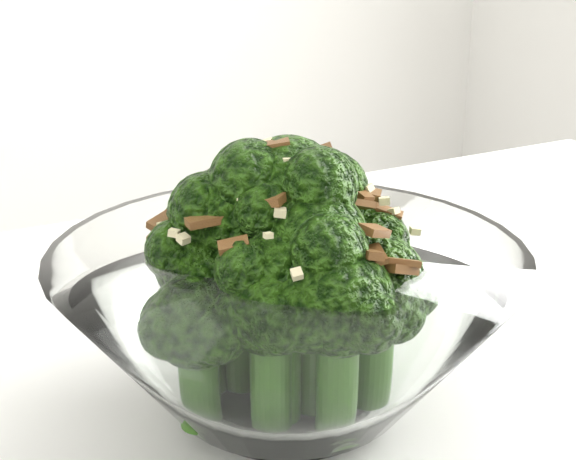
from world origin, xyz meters
TOP-DOWN VIEW (x-y plane):
  - broccoli_dish at (0.17, 0.01)m, footprint 0.23×0.23m

SIDE VIEW (x-z plane):
  - broccoli_dish at x=0.17m, z-range 0.74..0.88m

